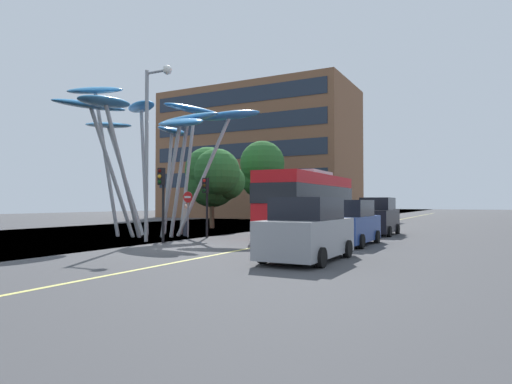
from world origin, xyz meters
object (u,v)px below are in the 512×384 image
object	(u,v)px
red_bus	(309,200)
traffic_light_kerb_far	(206,194)
traffic_light_kerb_near	(162,189)
traffic_light_island_mid	(263,189)
pedestrian	(186,220)
leaf_sculpture	(155,122)
car_parked_far	(378,217)
street_lamp	(152,132)
no_entry_sign	(188,207)
car_parked_mid	(350,224)
car_parked_near	(307,231)

from	to	relation	value
red_bus	traffic_light_kerb_far	bearing A→B (deg)	-133.07
traffic_light_kerb_near	traffic_light_island_mid	xyz separation A→B (m)	(0.16, 10.14, 0.24)
traffic_light_kerb_far	pedestrian	world-z (taller)	traffic_light_kerb_far
leaf_sculpture	pedestrian	distance (m)	5.81
car_parked_far	pedestrian	xyz separation A→B (m)	(-9.48, -5.92, -0.13)
street_lamp	traffic_light_island_mid	bearing A→B (deg)	83.84
no_entry_sign	red_bus	bearing A→B (deg)	41.27
pedestrian	no_entry_sign	world-z (taller)	no_entry_sign
street_lamp	pedestrian	distance (m)	5.88
car_parked_mid	street_lamp	bearing A→B (deg)	-161.85
red_bus	traffic_light_kerb_near	world-z (taller)	red_bus
red_bus	no_entry_sign	xyz separation A→B (m)	(-5.26, -4.61, -0.37)
car_parked_near	leaf_sculpture	bearing A→B (deg)	153.27
car_parked_mid	pedestrian	bearing A→B (deg)	174.82
street_lamp	car_parked_mid	bearing A→B (deg)	18.15
traffic_light_kerb_far	car_parked_far	world-z (taller)	traffic_light_kerb_far
traffic_light_kerb_far	street_lamp	size ratio (longest dim) A/B	0.38
leaf_sculpture	traffic_light_kerb_near	world-z (taller)	leaf_sculpture
traffic_light_kerb_far	street_lamp	xyz separation A→B (m)	(-0.99, -3.22, 2.96)
traffic_light_kerb_near	no_entry_sign	bearing A→B (deg)	106.38
traffic_light_kerb_far	no_entry_sign	xyz separation A→B (m)	(-1.08, -0.14, -0.68)
car_parked_near	pedestrian	world-z (taller)	car_parked_near
red_bus	traffic_light_kerb_far	xyz separation A→B (m)	(-4.18, -4.47, 0.30)
car_parked_mid	car_parked_far	bearing A→B (deg)	92.20
pedestrian	no_entry_sign	size ratio (longest dim) A/B	0.72
leaf_sculpture	traffic_light_kerb_near	xyz separation A→B (m)	(3.12, -3.10, -3.89)
leaf_sculpture	street_lamp	bearing A→B (deg)	-51.59
red_bus	leaf_sculpture	size ratio (longest dim) A/B	0.89
red_bus	car_parked_mid	world-z (taller)	red_bus
leaf_sculpture	traffic_light_kerb_near	bearing A→B (deg)	-44.83
car_parked_near	car_parked_far	xyz separation A→B (m)	(-0.49, 12.68, 0.06)
car_parked_mid	no_entry_sign	xyz separation A→B (m)	(-9.04, 0.15, 0.72)
car_parked_near	car_parked_mid	xyz separation A→B (m)	(-0.23, 5.87, -0.02)
traffic_light_kerb_near	street_lamp	bearing A→B (deg)	161.49
traffic_light_kerb_near	car_parked_near	xyz separation A→B (m)	(8.27, -2.64, -1.58)
car_parked_near	street_lamp	bearing A→B (deg)	162.23
traffic_light_kerb_near	traffic_light_kerb_far	world-z (taller)	traffic_light_kerb_near
leaf_sculpture	pedestrian	size ratio (longest dim) A/B	6.47
leaf_sculpture	red_bus	bearing A→B (deg)	33.55
pedestrian	no_entry_sign	xyz separation A→B (m)	(0.70, -0.74, 0.76)
pedestrian	no_entry_sign	distance (m)	1.27
car_parked_mid	pedestrian	world-z (taller)	car_parked_mid
red_bus	car_parked_mid	distance (m)	6.18
street_lamp	pedestrian	world-z (taller)	street_lamp
no_entry_sign	traffic_light_kerb_far	bearing A→B (deg)	7.63
traffic_light_kerb_near	car_parked_mid	distance (m)	8.82
traffic_light_kerb_near	car_parked_mid	size ratio (longest dim) A/B	0.77
no_entry_sign	car_parked_near	bearing A→B (deg)	-33.00
traffic_light_kerb_near	street_lamp	distance (m)	2.91
traffic_light_kerb_near	car_parked_near	world-z (taller)	traffic_light_kerb_near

